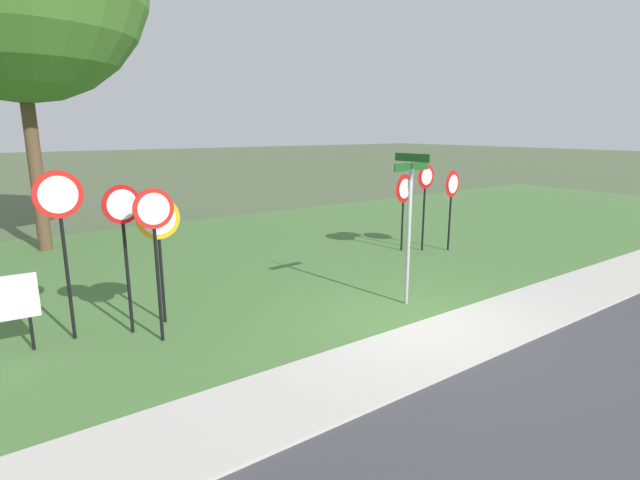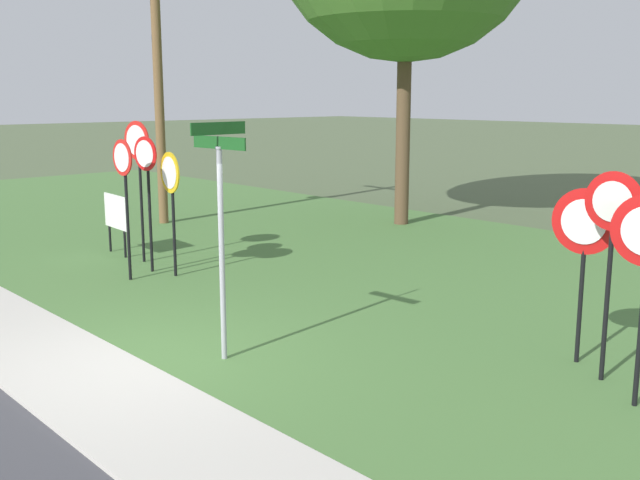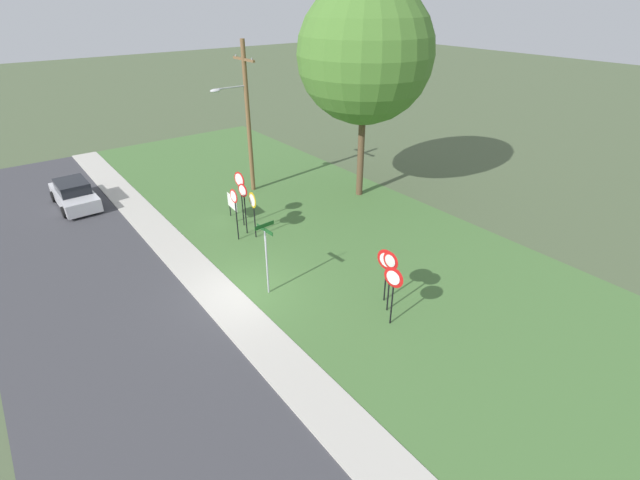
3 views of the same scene
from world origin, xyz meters
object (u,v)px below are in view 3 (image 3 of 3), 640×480
stop_sign_near_left (240,187)px  yield_sign_near_right (393,283)px  stop_sign_far_center (244,198)px  notice_board (232,203)px  street_name_post (266,253)px  parked_hatchback_near (74,194)px  yield_sign_far_left (390,268)px  yield_sign_near_left (386,264)px  oak_tree_left (365,54)px  stop_sign_near_right (253,205)px  utility_pole (245,114)px  stop_sign_far_left (235,204)px

stop_sign_near_left → yield_sign_near_right: stop_sign_near_left is taller
stop_sign_far_center → notice_board: stop_sign_far_center is taller
street_name_post → parked_hatchback_near: size_ratio=0.71×
stop_sign_near_left → yield_sign_far_left: stop_sign_near_left is taller
yield_sign_near_left → yield_sign_near_right: size_ratio=0.95×
street_name_post → oak_tree_left: size_ratio=0.27×
stop_sign_near_right → yield_sign_near_left: stop_sign_near_right is taller
yield_sign_near_left → notice_board: (-9.71, -1.17, -0.78)m
yield_sign_near_left → oak_tree_left: oak_tree_left is taller
yield_sign_far_left → utility_pole: size_ratio=0.30×
notice_board → oak_tree_left: size_ratio=0.11×
stop_sign_near_left → yield_sign_near_left: stop_sign_near_left is taller
stop_sign_far_center → oak_tree_left: oak_tree_left is taller
stop_sign_near_left → oak_tree_left: size_ratio=0.26×
stop_sign_far_left → yield_sign_far_left: 8.24m
stop_sign_far_center → oak_tree_left: bearing=84.7°
yield_sign_far_left → parked_hatchback_near: yield_sign_far_left is taller
notice_board → stop_sign_far_center: bearing=-4.1°
stop_sign_far_center → street_name_post: street_name_post is taller
parked_hatchback_near → yield_sign_near_right: bearing=18.9°
yield_sign_near_right → street_name_post: size_ratio=0.77×
stop_sign_far_left → parked_hatchback_near: stop_sign_far_left is taller
stop_sign_far_left → utility_pole: (-4.95, 3.49, 2.60)m
stop_sign_near_right → oak_tree_left: size_ratio=0.21×
stop_sign_far_left → oak_tree_left: bearing=93.9°
stop_sign_near_left → yield_sign_far_left: 9.26m
oak_tree_left → stop_sign_near_left: bearing=-93.6°
stop_sign_near_left → stop_sign_far_left: (1.16, -0.92, -0.23)m
stop_sign_near_right → oak_tree_left: (-1.00, 7.37, 5.81)m
stop_sign_near_left → yield_sign_near_left: (8.72, 1.14, -0.42)m
notice_board → yield_sign_far_left: bearing=9.0°
stop_sign_far_left → yield_sign_far_left: size_ratio=1.03×
street_name_post → stop_sign_far_center: bearing=156.3°
stop_sign_far_center → street_name_post: 5.11m
yield_sign_far_left → utility_pole: (-13.01, 1.76, 2.59)m
oak_tree_left → stop_sign_far_center: bearing=-87.0°
yield_sign_near_left → utility_pole: utility_pole is taller
street_name_post → notice_board: size_ratio=2.36×
stop_sign_far_center → oak_tree_left: 9.40m
stop_sign_near_right → yield_sign_near_right: bearing=9.7°
yield_sign_near_right → yield_sign_far_left: yield_sign_far_left is taller
stop_sign_near_right → street_name_post: bearing=-17.6°
stop_sign_near_left → yield_sign_far_left: size_ratio=1.14×
utility_pole → stop_sign_far_center: bearing=-31.8°
yield_sign_far_left → stop_sign_far_left: bearing=-170.7°
stop_sign_far_center → stop_sign_near_right: bearing=4.1°
stop_sign_far_left → parked_hatchback_near: 10.26m
yield_sign_near_left → utility_pole: (-12.51, 1.43, 2.79)m
stop_sign_far_center → yield_sign_near_left: stop_sign_far_center is taller
stop_sign_near_left → yield_sign_near_left: 8.81m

